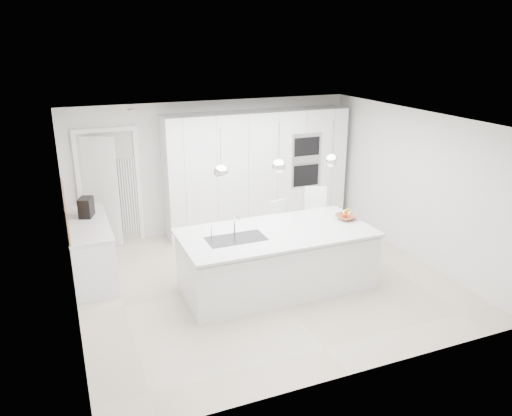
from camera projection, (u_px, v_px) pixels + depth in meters
name	position (u px, v px, depth m)	size (l,w,h in m)	color
floor	(263.00, 280.00, 7.81)	(5.50, 5.50, 0.00)	#BEB09B
wall_back	(213.00, 166.00, 9.59)	(5.50, 5.50, 0.00)	silver
wall_left	(67.00, 230.00, 6.42)	(5.00, 5.00, 0.00)	silver
ceiling	(264.00, 120.00, 7.00)	(5.50, 5.50, 0.00)	white
tall_cabinets	(257.00, 171.00, 9.65)	(3.60, 0.60, 2.30)	white
oven_stack	(306.00, 160.00, 9.63)	(0.62, 0.04, 1.05)	#A5A5A8
doorway_frame	(110.00, 189.00, 8.94)	(1.11, 0.08, 2.13)	white
hallway_door	(96.00, 192.00, 8.82)	(0.82, 0.04, 2.00)	white
radiator	(129.00, 196.00, 9.11)	(0.32, 0.04, 1.40)	white
left_base_cabinets	(91.00, 250.00, 7.85)	(0.60, 1.80, 0.86)	white
left_worktop	(87.00, 223.00, 7.70)	(0.62, 1.82, 0.04)	silver
oak_backsplash	(65.00, 209.00, 7.51)	(0.02, 1.80, 0.50)	#A16743
island_base	(277.00, 262.00, 7.44)	(2.80, 1.20, 0.86)	white
island_worktop	(276.00, 233.00, 7.34)	(2.84, 1.40, 0.04)	silver
island_sink	(236.00, 244.00, 7.08)	(0.84, 0.44, 0.18)	#3F3F42
island_tap	(234.00, 224.00, 7.20)	(0.02, 0.02, 0.30)	white
pendant_left	(221.00, 172.00, 6.66)	(0.20, 0.20, 0.20)	white
pendant_mid	(279.00, 166.00, 6.97)	(0.20, 0.20, 0.20)	white
pendant_right	(332.00, 161.00, 7.27)	(0.20, 0.20, 0.20)	white
fruit_bowl	(346.00, 217.00, 7.80)	(0.32, 0.32, 0.08)	#A16743
espresso_machine	(86.00, 207.00, 7.88)	(0.19, 0.29, 0.31)	black
bar_stool_left	(280.00, 230.00, 8.48)	(0.33, 0.45, 0.98)	white
bar_stool_right	(319.00, 223.00, 8.53)	(0.39, 0.54, 1.18)	white
apple_a	(345.00, 216.00, 7.77)	(0.07, 0.07, 0.07)	#B22705
apple_b	(345.00, 214.00, 7.83)	(0.09, 0.09, 0.09)	#B22705
apple_c	(345.00, 216.00, 7.76)	(0.08, 0.08, 0.08)	#B22705
banana_bunch	(347.00, 212.00, 7.81)	(0.20, 0.20, 0.03)	yellow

